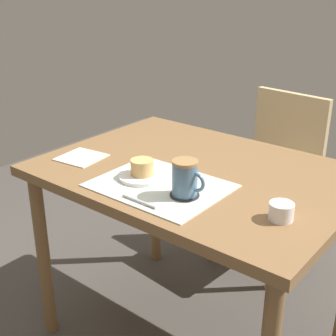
{
  "coord_description": "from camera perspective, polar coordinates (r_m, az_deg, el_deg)",
  "views": [
    {
      "loc": [
        0.86,
        -1.24,
        1.38
      ],
      "look_at": [
        -0.01,
        -0.15,
        0.79
      ],
      "focal_mm": 50.0,
      "sensor_mm": 36.0,
      "label": 1
    }
  ],
  "objects": [
    {
      "name": "coffee_coaster",
      "position": [
        1.43,
        2.03,
        -3.29
      ],
      "size": [
        0.09,
        0.09,
        0.0
      ],
      "primitive_type": "cylinder",
      "color": "#232328",
      "rests_on": "placemat"
    },
    {
      "name": "paper_napkin",
      "position": [
        1.76,
        -10.51,
        1.28
      ],
      "size": [
        0.17,
        0.17,
        0.0
      ],
      "primitive_type": "cube",
      "rotation": [
        0.0,
        0.0,
        0.12
      ],
      "color": "silver",
      "rests_on": "dining_table"
    },
    {
      "name": "pastry_plate",
      "position": [
        1.55,
        -3.15,
        -0.97
      ],
      "size": [
        0.16,
        0.16,
        0.01
      ],
      "primitive_type": "cylinder",
      "color": "white",
      "rests_on": "placemat"
    },
    {
      "name": "placemat",
      "position": [
        1.5,
        -0.95,
        -2.15
      ],
      "size": [
        0.41,
        0.32,
        0.0
      ],
      "primitive_type": "cube",
      "color": "silver",
      "rests_on": "dining_table"
    },
    {
      "name": "pastry",
      "position": [
        1.54,
        -3.17,
        0.11
      ],
      "size": [
        0.08,
        0.08,
        0.05
      ],
      "primitive_type": "cylinder",
      "color": "#E0A860",
      "rests_on": "pastry_plate"
    },
    {
      "name": "wooden_chair",
      "position": [
        2.36,
        12.7,
        -0.37
      ],
      "size": [
        0.46,
        0.46,
        0.84
      ],
      "rotation": [
        0.0,
        0.0,
        3.05
      ],
      "color": "#D1B27F",
      "rests_on": "ground_plane"
    },
    {
      "name": "sugar_bowl",
      "position": [
        1.33,
        13.63,
        -5.17
      ],
      "size": [
        0.07,
        0.07,
        0.05
      ],
      "primitive_type": "cylinder",
      "color": "white",
      "rests_on": "dining_table"
    },
    {
      "name": "coffee_mug",
      "position": [
        1.4,
        2.15,
        -1.21
      ],
      "size": [
        0.11,
        0.08,
        0.11
      ],
      "color": "slate",
      "rests_on": "coffee_coaster"
    },
    {
      "name": "dining_table",
      "position": [
        1.67,
        3.47,
        -2.89
      ],
      "size": [
        1.07,
        0.79,
        0.74
      ],
      "color": "brown",
      "rests_on": "ground_plane"
    },
    {
      "name": "teaspoon",
      "position": [
        1.39,
        -3.52,
        -4.08
      ],
      "size": [
        0.13,
        0.01,
        0.01
      ],
      "primitive_type": "cylinder",
      "rotation": [
        0.0,
        1.57,
        -0.01
      ],
      "color": "silver",
      "rests_on": "placemat"
    }
  ]
}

